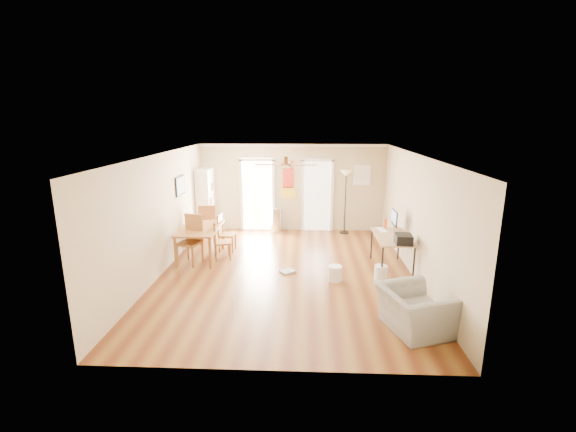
{
  "coord_description": "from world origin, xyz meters",
  "views": [
    {
      "loc": [
        0.4,
        -8.18,
        3.34
      ],
      "look_at": [
        0.0,
        0.6,
        1.15
      ],
      "focal_mm": 24.63,
      "sensor_mm": 36.0,
      "label": 1
    }
  ],
  "objects_px": {
    "dining_chair_right_a": "(227,233)",
    "armchair": "(414,310)",
    "dining_chair_far": "(208,224)",
    "bookshelf": "(206,201)",
    "dining_chair_right_b": "(222,240)",
    "wastebasket_a": "(335,273)",
    "torchiere_lamp": "(345,202)",
    "wastebasket_b": "(381,273)",
    "trash_can": "(276,220)",
    "dining_chair_near": "(189,240)",
    "printer": "(403,239)",
    "computer_desk": "(391,253)",
    "dining_table": "(201,243)"
  },
  "relations": [
    {
      "from": "bookshelf",
      "to": "dining_chair_far",
      "type": "xyz_separation_m",
      "value": [
        0.28,
        -1.03,
        -0.41
      ]
    },
    {
      "from": "dining_chair_near",
      "to": "trash_can",
      "type": "bearing_deg",
      "value": 74.93
    },
    {
      "from": "dining_chair_right_b",
      "to": "wastebasket_a",
      "type": "height_order",
      "value": "dining_chair_right_b"
    },
    {
      "from": "torchiere_lamp",
      "to": "wastebasket_b",
      "type": "distance_m",
      "value": 3.61
    },
    {
      "from": "bookshelf",
      "to": "dining_chair_right_b",
      "type": "xyz_separation_m",
      "value": [
        0.94,
        -2.28,
        -0.48
      ]
    },
    {
      "from": "dining_chair_right_b",
      "to": "wastebasket_a",
      "type": "xyz_separation_m",
      "value": [
        2.64,
        -1.22,
        -0.31
      ]
    },
    {
      "from": "bookshelf",
      "to": "dining_chair_right_a",
      "type": "relative_size",
      "value": 1.98
    },
    {
      "from": "trash_can",
      "to": "wastebasket_a",
      "type": "bearing_deg",
      "value": -67.65
    },
    {
      "from": "bookshelf",
      "to": "wastebasket_b",
      "type": "distance_m",
      "value": 5.73
    },
    {
      "from": "dining_table",
      "to": "computer_desk",
      "type": "xyz_separation_m",
      "value": [
        4.48,
        -0.58,
        0.01
      ]
    },
    {
      "from": "dining_chair_right_a",
      "to": "dining_chair_near",
      "type": "xyz_separation_m",
      "value": [
        -0.69,
        -0.97,
        0.09
      ]
    },
    {
      "from": "trash_can",
      "to": "wastebasket_a",
      "type": "height_order",
      "value": "trash_can"
    },
    {
      "from": "dining_chair_right_b",
      "to": "dining_chair_near",
      "type": "height_order",
      "value": "dining_chair_near"
    },
    {
      "from": "dining_chair_far",
      "to": "trash_can",
      "type": "distance_m",
      "value": 2.15
    },
    {
      "from": "dining_chair_right_a",
      "to": "armchair",
      "type": "relative_size",
      "value": 0.9
    },
    {
      "from": "dining_chair_near",
      "to": "printer",
      "type": "xyz_separation_m",
      "value": [
        4.74,
        -0.69,
        0.31
      ]
    },
    {
      "from": "dining_chair_right_b",
      "to": "wastebasket_b",
      "type": "xyz_separation_m",
      "value": [
        3.61,
        -1.11,
        -0.32
      ]
    },
    {
      "from": "bookshelf",
      "to": "printer",
      "type": "bearing_deg",
      "value": -33.91
    },
    {
      "from": "bookshelf",
      "to": "computer_desk",
      "type": "distance_m",
      "value": 5.64
    },
    {
      "from": "bookshelf",
      "to": "computer_desk",
      "type": "xyz_separation_m",
      "value": [
        4.87,
        -2.78,
        -0.56
      ]
    },
    {
      "from": "dining_chair_right_a",
      "to": "dining_chair_right_b",
      "type": "xyz_separation_m",
      "value": [
        0.0,
        -0.62,
        -0.01
      ]
    },
    {
      "from": "computer_desk",
      "to": "armchair",
      "type": "xyz_separation_m",
      "value": [
        -0.18,
        -2.66,
        -0.04
      ]
    },
    {
      "from": "dining_chair_far",
      "to": "printer",
      "type": "xyz_separation_m",
      "value": [
        4.71,
        -2.29,
        0.34
      ]
    },
    {
      "from": "dining_chair_right_b",
      "to": "dining_chair_near",
      "type": "xyz_separation_m",
      "value": [
        -0.69,
        -0.34,
        0.09
      ]
    },
    {
      "from": "dining_chair_far",
      "to": "wastebasket_a",
      "type": "relative_size",
      "value": 3.24
    },
    {
      "from": "torchiere_lamp",
      "to": "wastebasket_b",
      "type": "height_order",
      "value": "torchiere_lamp"
    },
    {
      "from": "computer_desk",
      "to": "wastebasket_b",
      "type": "distance_m",
      "value": 0.73
    },
    {
      "from": "computer_desk",
      "to": "dining_chair_right_a",
      "type": "bearing_deg",
      "value": 164.15
    },
    {
      "from": "dining_chair_right_a",
      "to": "wastebasket_a",
      "type": "height_order",
      "value": "dining_chair_right_a"
    },
    {
      "from": "bookshelf",
      "to": "trash_can",
      "type": "height_order",
      "value": "bookshelf"
    },
    {
      "from": "dining_table",
      "to": "dining_chair_right_b",
      "type": "height_order",
      "value": "dining_chair_right_b"
    },
    {
      "from": "bookshelf",
      "to": "dining_chair_right_a",
      "type": "xyz_separation_m",
      "value": [
        0.94,
        -1.66,
        -0.47
      ]
    },
    {
      "from": "torchiere_lamp",
      "to": "armchair",
      "type": "distance_m",
      "value": 5.6
    },
    {
      "from": "dining_chair_far",
      "to": "armchair",
      "type": "relative_size",
      "value": 1.01
    },
    {
      "from": "wastebasket_b",
      "to": "dining_chair_right_b",
      "type": "bearing_deg",
      "value": 162.91
    },
    {
      "from": "dining_chair_near",
      "to": "armchair",
      "type": "relative_size",
      "value": 1.07
    },
    {
      "from": "bookshelf",
      "to": "armchair",
      "type": "height_order",
      "value": "bookshelf"
    },
    {
      "from": "dining_table",
      "to": "armchair",
      "type": "xyz_separation_m",
      "value": [
        4.3,
        -3.23,
        -0.03
      ]
    },
    {
      "from": "wastebasket_b",
      "to": "armchair",
      "type": "relative_size",
      "value": 0.29
    },
    {
      "from": "dining_chair_right_a",
      "to": "wastebasket_a",
      "type": "relative_size",
      "value": 2.89
    },
    {
      "from": "dining_table",
      "to": "dining_chair_near",
      "type": "relative_size",
      "value": 1.34
    },
    {
      "from": "dining_chair_far",
      "to": "armchair",
      "type": "distance_m",
      "value": 6.24
    },
    {
      "from": "dining_chair_right_a",
      "to": "trash_can",
      "type": "bearing_deg",
      "value": -29.28
    },
    {
      "from": "wastebasket_b",
      "to": "torchiere_lamp",
      "type": "bearing_deg",
      "value": 97.27
    },
    {
      "from": "dining_chair_right_a",
      "to": "torchiere_lamp",
      "type": "xyz_separation_m",
      "value": [
        3.16,
        1.76,
        0.45
      ]
    },
    {
      "from": "wastebasket_b",
      "to": "dining_chair_right_a",
      "type": "bearing_deg",
      "value": 154.38
    },
    {
      "from": "dining_chair_far",
      "to": "trash_can",
      "type": "xyz_separation_m",
      "value": [
        1.79,
        1.17,
        -0.18
      ]
    },
    {
      "from": "dining_chair_right_a",
      "to": "printer",
      "type": "relative_size",
      "value": 2.49
    },
    {
      "from": "computer_desk",
      "to": "wastebasket_b",
      "type": "bearing_deg",
      "value": -118.0
    },
    {
      "from": "wastebasket_a",
      "to": "armchair",
      "type": "bearing_deg",
      "value": -60.01
    }
  ]
}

